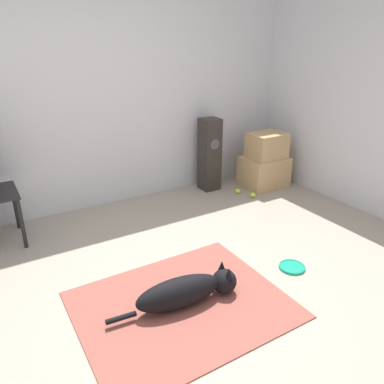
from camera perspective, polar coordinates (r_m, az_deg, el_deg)
name	(u,v)px	position (r m, az deg, el deg)	size (l,w,h in m)	color
ground_plane	(184,303)	(2.94, -1.28, -16.52)	(12.00, 12.00, 0.00)	#9E9384
wall_back	(85,96)	(4.28, -16.04, 13.95)	(8.00, 0.06, 2.55)	silver
area_rug	(182,305)	(2.91, -1.54, -16.80)	(1.51, 1.22, 0.01)	#934C42
dog	(188,290)	(2.84, -0.64, -14.76)	(1.02, 0.26, 0.25)	black
frisbee	(292,267)	(3.41, 14.99, -10.97)	(0.23, 0.23, 0.03)	#199E7A
cardboard_box_lower	(264,171)	(5.07, 10.86, 3.09)	(0.57, 0.45, 0.40)	tan
cardboard_box_upper	(267,145)	(4.95, 11.32, 6.97)	(0.46, 0.36, 0.32)	tan
floor_speaker	(210,155)	(4.81, 2.69, 5.72)	(0.23, 0.23, 0.93)	#2D2823
tennis_ball_by_boxes	(238,191)	(4.81, 6.98, 0.14)	(0.07, 0.07, 0.07)	#C6E033
tennis_ball_near_speaker	(253,195)	(4.72, 9.27, -0.44)	(0.07, 0.07, 0.07)	#C6E033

